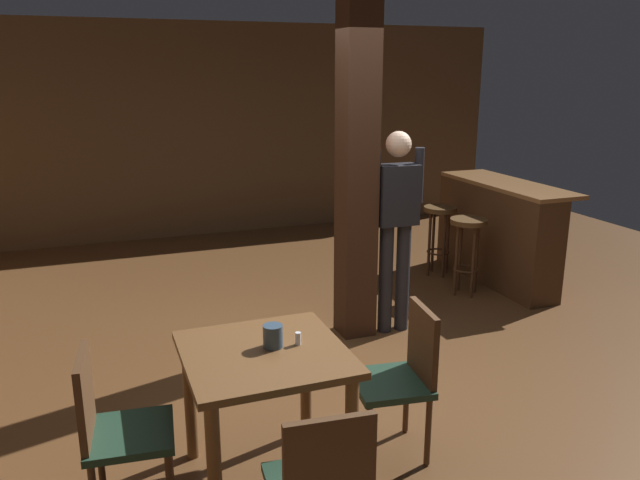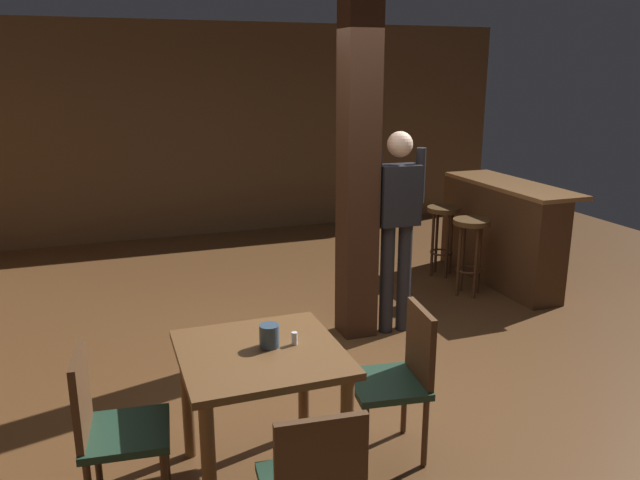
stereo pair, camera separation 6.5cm
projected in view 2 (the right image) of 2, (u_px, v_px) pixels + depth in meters
ground_plane at (357, 371)px, 4.70m from camera, size 10.80×10.80×0.00m
wall_back at (229, 130)px, 8.42m from camera, size 8.00×0.10×2.80m
pillar at (358, 172)px, 5.03m from camera, size 0.28×0.28×2.80m
dining_table at (261, 376)px, 3.31m from camera, size 0.84×0.84×0.78m
chair_east at (400, 374)px, 3.59m from camera, size 0.47×0.47×0.89m
chair_west at (109, 425)px, 3.07m from camera, size 0.46×0.46×0.89m
napkin_cup at (269, 336)px, 3.30m from camera, size 0.11×0.11×0.12m
salt_shaker at (294, 338)px, 3.33m from camera, size 0.03×0.03×0.07m
standing_person at (397, 218)px, 5.18m from camera, size 0.47×0.22×1.72m
bar_counter at (500, 232)px, 6.55m from camera, size 0.56×1.70×1.06m
bar_stool_near at (471, 238)px, 6.14m from camera, size 0.36×0.36×0.78m
bar_stool_mid at (443, 224)px, 6.75m from camera, size 0.35×0.35×0.77m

